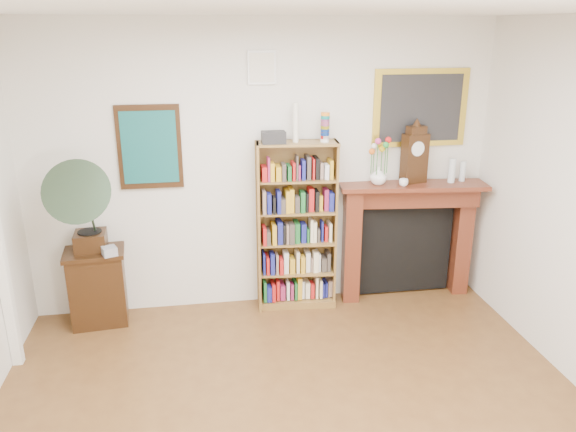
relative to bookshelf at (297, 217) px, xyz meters
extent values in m
cube|color=white|center=(-0.31, -2.34, 1.86)|extent=(4.50, 5.00, 0.01)
cube|color=silver|center=(-0.31, 0.16, 0.46)|extent=(4.50, 0.01, 2.80)
cube|color=black|center=(-1.36, 0.14, 0.71)|extent=(0.58, 0.03, 0.78)
cube|color=#125556|center=(-1.36, 0.12, 0.71)|extent=(0.50, 0.01, 0.67)
cube|color=white|center=(-0.31, 0.14, 1.41)|extent=(0.26, 0.03, 0.30)
cube|color=silver|center=(-0.31, 0.12, 1.41)|extent=(0.22, 0.01, 0.26)
cube|color=gold|center=(1.24, 0.14, 1.01)|extent=(0.95, 0.03, 0.75)
cube|color=#262628|center=(1.24, 0.12, 1.01)|extent=(0.82, 0.01, 0.65)
cube|color=brown|center=(-0.37, 0.00, -0.10)|extent=(0.05, 0.27, 1.68)
cube|color=brown|center=(0.37, 0.00, -0.10)|extent=(0.05, 0.27, 1.68)
cube|color=brown|center=(0.00, 0.00, 0.73)|extent=(0.79, 0.34, 0.02)
cube|color=brown|center=(0.00, 0.00, -0.90)|extent=(0.79, 0.34, 0.07)
cube|color=brown|center=(0.00, 0.13, -0.10)|extent=(0.77, 0.08, 1.68)
cube|color=brown|center=(0.00, 0.00, -0.57)|extent=(0.75, 0.32, 0.02)
cube|color=brown|center=(0.00, 0.00, -0.26)|extent=(0.75, 0.32, 0.02)
cube|color=brown|center=(0.00, 0.00, 0.06)|extent=(0.75, 0.32, 0.02)
cube|color=brown|center=(0.00, 0.00, 0.38)|extent=(0.75, 0.32, 0.02)
cube|color=black|center=(-1.92, -0.06, -0.57)|extent=(0.58, 0.44, 0.74)
cube|color=#491E11|center=(0.57, 0.03, -0.34)|extent=(0.18, 0.23, 1.19)
cube|color=#491E11|center=(1.76, 0.03, -0.34)|extent=(0.18, 0.23, 1.19)
cube|color=#491E11|center=(1.16, 0.03, 0.15)|extent=(1.36, 0.36, 0.19)
cube|color=#491E11|center=(1.16, -0.01, 0.27)|extent=(1.49, 0.50, 0.04)
cube|color=black|center=(1.16, 0.10, -0.44)|extent=(0.98, 0.09, 0.95)
cube|color=black|center=(-1.94, -0.02, -0.11)|extent=(0.30, 0.30, 0.17)
cylinder|color=black|center=(-1.94, -0.02, -0.02)|extent=(0.23, 0.23, 0.01)
cone|color=#2D412F|center=(-1.94, -0.20, 0.36)|extent=(0.60, 0.73, 0.72)
cube|color=#B7B9C4|center=(-1.76, -0.19, -0.16)|extent=(0.16, 0.16, 0.08)
cube|color=black|center=(1.18, 0.04, 0.53)|extent=(0.27, 0.19, 0.49)
cylinder|color=white|center=(1.18, -0.03, 0.65)|extent=(0.14, 0.05, 0.14)
cube|color=black|center=(1.18, 0.04, 0.81)|extent=(0.20, 0.15, 0.09)
imported|color=white|center=(0.81, 0.03, 0.38)|extent=(0.18, 0.18, 0.17)
imported|color=white|center=(1.04, -0.08, 0.33)|extent=(0.11, 0.11, 0.07)
cylinder|color=silver|center=(1.55, -0.02, 0.41)|extent=(0.07, 0.07, 0.24)
cylinder|color=silver|center=(1.68, 0.01, 0.39)|extent=(0.06, 0.06, 0.20)
camera|label=1|loc=(-0.92, -5.09, 1.77)|focal=35.00mm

